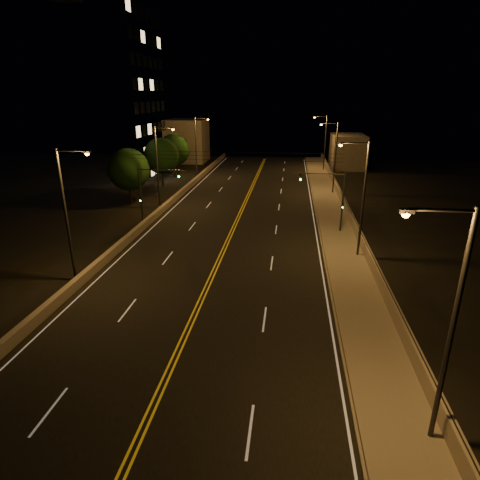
# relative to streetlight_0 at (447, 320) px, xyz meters

# --- Properties ---
(ground) EXTENTS (160.00, 160.00, 0.00)m
(ground) POSITION_rel_streetlight_0_xyz_m (-11.54, -1.90, -5.65)
(ground) COLOR black
(ground) RESTS_ON ground
(road) EXTENTS (18.00, 120.00, 0.02)m
(road) POSITION_rel_streetlight_0_xyz_m (-11.54, 18.10, -5.64)
(road) COLOR black
(road) RESTS_ON ground
(sidewalk) EXTENTS (3.60, 120.00, 0.30)m
(sidewalk) POSITION_rel_streetlight_0_xyz_m (-0.74, 18.10, -5.50)
(sidewalk) COLOR slate
(sidewalk) RESTS_ON ground
(curb) EXTENTS (0.14, 120.00, 0.15)m
(curb) POSITION_rel_streetlight_0_xyz_m (-2.61, 18.10, -5.58)
(curb) COLOR slate
(curb) RESTS_ON ground
(parapet_wall) EXTENTS (0.30, 120.00, 1.00)m
(parapet_wall) POSITION_rel_streetlight_0_xyz_m (0.91, 18.10, -4.85)
(parapet_wall) COLOR gray
(parapet_wall) RESTS_ON sidewalk
(jersey_barrier) EXTENTS (0.45, 120.00, 0.76)m
(jersey_barrier) POSITION_rel_streetlight_0_xyz_m (-20.93, 18.10, -5.27)
(jersey_barrier) COLOR gray
(jersey_barrier) RESTS_ON ground
(distant_building_right) EXTENTS (6.00, 10.00, 6.22)m
(distant_building_right) POSITION_rel_streetlight_0_xyz_m (4.96, 67.10, -2.55)
(distant_building_right) COLOR gray
(distant_building_right) RESTS_ON ground
(distant_building_left) EXTENTS (8.00, 8.00, 8.60)m
(distant_building_left) POSITION_rel_streetlight_0_xyz_m (-27.54, 70.43, -1.35)
(distant_building_left) COLOR gray
(distant_building_left) RESTS_ON ground
(parapet_rail) EXTENTS (0.06, 120.00, 0.06)m
(parapet_rail) POSITION_rel_streetlight_0_xyz_m (0.91, 18.10, -4.32)
(parapet_rail) COLOR black
(parapet_rail) RESTS_ON parapet_wall
(lane_markings) EXTENTS (17.32, 116.00, 0.00)m
(lane_markings) POSITION_rel_streetlight_0_xyz_m (-11.54, 18.02, -5.63)
(lane_markings) COLOR silver
(lane_markings) RESTS_ON road
(streetlight_0) EXTENTS (2.55, 0.28, 9.87)m
(streetlight_0) POSITION_rel_streetlight_0_xyz_m (0.00, 0.00, 0.00)
(streetlight_0) COLOR #2D2D33
(streetlight_0) RESTS_ON ground
(streetlight_1) EXTENTS (2.55, 0.28, 9.87)m
(streetlight_1) POSITION_rel_streetlight_0_xyz_m (0.00, 19.77, 0.00)
(streetlight_1) COLOR #2D2D33
(streetlight_1) RESTS_ON ground
(streetlight_2) EXTENTS (2.55, 0.28, 9.87)m
(streetlight_2) POSITION_rel_streetlight_0_xyz_m (0.00, 43.51, 0.00)
(streetlight_2) COLOR #2D2D33
(streetlight_2) RESTS_ON ground
(streetlight_3) EXTENTS (2.55, 0.28, 9.87)m
(streetlight_3) POSITION_rel_streetlight_0_xyz_m (0.00, 62.33, 0.00)
(streetlight_3) COLOR #2D2D33
(streetlight_3) RESTS_ON ground
(streetlight_4) EXTENTS (2.55, 0.28, 9.87)m
(streetlight_4) POSITION_rel_streetlight_0_xyz_m (-21.48, 12.53, 0.00)
(streetlight_4) COLOR #2D2D33
(streetlight_4) RESTS_ON ground
(streetlight_5) EXTENTS (2.55, 0.28, 9.87)m
(streetlight_5) POSITION_rel_streetlight_0_xyz_m (-21.48, 33.24, 0.00)
(streetlight_5) COLOR #2D2D33
(streetlight_5) RESTS_ON ground
(streetlight_6) EXTENTS (2.55, 0.28, 9.87)m
(streetlight_6) POSITION_rel_streetlight_0_xyz_m (-21.48, 53.63, 0.00)
(streetlight_6) COLOR #2D2D33
(streetlight_6) RESTS_ON ground
(traffic_signal_right) EXTENTS (5.11, 0.31, 6.27)m
(traffic_signal_right) POSITION_rel_streetlight_0_xyz_m (-1.52, 26.15, -1.71)
(traffic_signal_right) COLOR #2D2D33
(traffic_signal_right) RESTS_ON ground
(traffic_signal_left) EXTENTS (5.11, 0.31, 6.27)m
(traffic_signal_left) POSITION_rel_streetlight_0_xyz_m (-20.35, 26.15, -1.71)
(traffic_signal_left) COLOR #2D2D33
(traffic_signal_left) RESTS_ON ground
(overhead_wires) EXTENTS (22.00, 0.03, 0.83)m
(overhead_wires) POSITION_rel_streetlight_0_xyz_m (-11.54, 27.60, 1.75)
(overhead_wires) COLOR black
(building_tower) EXTENTS (24.00, 15.00, 27.51)m
(building_tower) POSITION_rel_streetlight_0_xyz_m (-39.54, 49.14, 7.53)
(building_tower) COLOR gray
(building_tower) RESTS_ON ground
(tree_0) EXTENTS (5.25, 5.25, 7.11)m
(tree_0) POSITION_rel_streetlight_0_xyz_m (-26.05, 34.80, -1.17)
(tree_0) COLOR black
(tree_0) RESTS_ON ground
(tree_1) EXTENTS (5.38, 5.38, 7.28)m
(tree_1) POSITION_rel_streetlight_0_xyz_m (-25.34, 46.03, -1.06)
(tree_1) COLOR black
(tree_1) RESTS_ON ground
(tree_2) EXTENTS (5.32, 5.32, 7.21)m
(tree_2) POSITION_rel_streetlight_0_xyz_m (-25.54, 53.57, -1.11)
(tree_2) COLOR black
(tree_2) RESTS_ON ground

